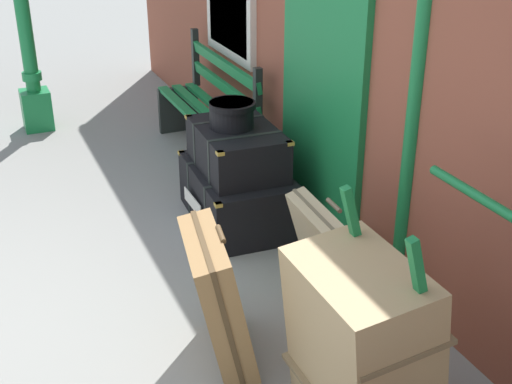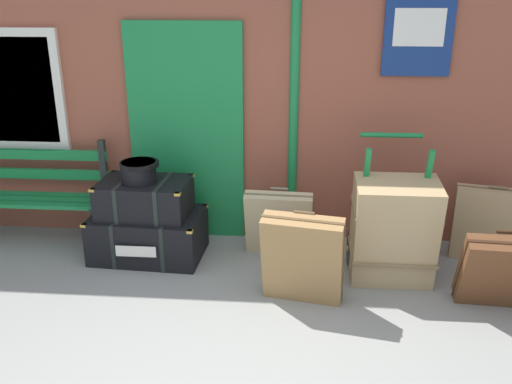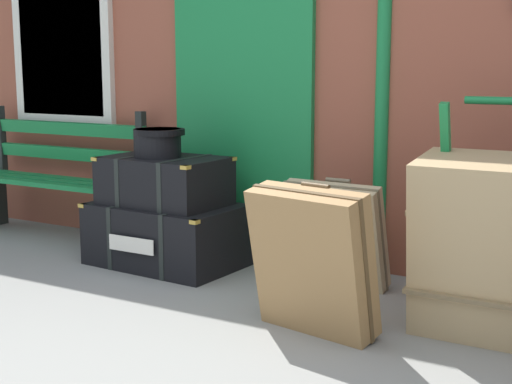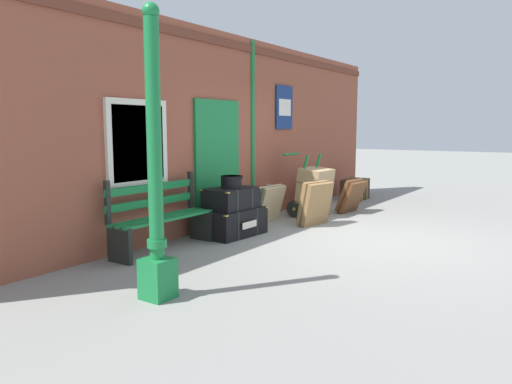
% 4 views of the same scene
% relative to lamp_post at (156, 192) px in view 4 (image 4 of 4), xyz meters
% --- Properties ---
extents(ground_plane, '(60.00, 60.00, 0.00)m').
position_rel_lamp_post_xyz_m(ground_plane, '(3.53, -0.80, -1.05)').
color(ground_plane, gray).
extents(brick_facade, '(10.40, 0.35, 3.20)m').
position_rel_lamp_post_xyz_m(brick_facade, '(3.50, 1.79, 0.55)').
color(brick_facade, brown).
rests_on(brick_facade, ground).
extents(lamp_post, '(0.28, 0.28, 2.78)m').
position_rel_lamp_post_xyz_m(lamp_post, '(0.00, 0.00, 0.00)').
color(lamp_post, '#197A3D').
rests_on(lamp_post, ground).
extents(platform_bench, '(1.60, 0.43, 1.01)m').
position_rel_lamp_post_xyz_m(platform_bench, '(1.38, 1.35, -0.60)').
color(platform_bench, '#197A3D').
rests_on(platform_bench, ground).
extents(steamer_trunk_base, '(1.05, 0.71, 0.43)m').
position_rel_lamp_post_xyz_m(steamer_trunk_base, '(2.66, 1.11, -0.84)').
color(steamer_trunk_base, black).
rests_on(steamer_trunk_base, ground).
extents(steamer_trunk_middle, '(0.84, 0.59, 0.33)m').
position_rel_lamp_post_xyz_m(steamer_trunk_middle, '(2.65, 1.11, -0.47)').
color(steamer_trunk_middle, black).
rests_on(steamer_trunk_middle, steamer_trunk_base).
extents(round_hatbox, '(0.35, 0.33, 0.19)m').
position_rel_lamp_post_xyz_m(round_hatbox, '(2.62, 1.09, -0.20)').
color(round_hatbox, black).
rests_on(round_hatbox, steamer_trunk_middle).
extents(porters_trolley, '(0.71, 0.69, 1.18)m').
position_rel_lamp_post_xyz_m(porters_trolley, '(4.85, 1.01, -0.78)').
color(porters_trolley, black).
rests_on(porters_trolley, ground).
extents(large_brown_trunk, '(0.70, 0.53, 0.92)m').
position_rel_lamp_post_xyz_m(large_brown_trunk, '(4.85, 0.83, -0.58)').
color(large_brown_trunk, tan).
rests_on(large_brown_trunk, ground).
extents(suitcase_charcoal, '(0.64, 0.34, 0.68)m').
position_rel_lamp_post_xyz_m(suitcase_charcoal, '(3.87, 1.20, -0.72)').
color(suitcase_charcoal, tan).
rests_on(suitcase_charcoal, ground).
extents(suitcase_beige, '(0.66, 0.43, 0.66)m').
position_rel_lamp_post_xyz_m(suitcase_beige, '(5.62, 0.41, -0.72)').
color(suitcase_beige, brown).
rests_on(suitcase_beige, ground).
extents(suitcase_slate, '(0.68, 0.44, 0.77)m').
position_rel_lamp_post_xyz_m(suitcase_slate, '(4.09, 0.42, -0.67)').
color(suitcase_slate, olive).
rests_on(suitcase_slate, ground).
extents(suitcase_olive, '(0.70, 0.32, 0.73)m').
position_rel_lamp_post_xyz_m(suitcase_olive, '(5.81, 1.27, -0.70)').
color(suitcase_olive, tan).
rests_on(suitcase_olive, ground).
extents(corner_trunk, '(0.71, 0.52, 0.49)m').
position_rel_lamp_post_xyz_m(corner_trunk, '(7.33, 1.06, -0.81)').
color(corner_trunk, '#332319').
rests_on(corner_trunk, ground).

